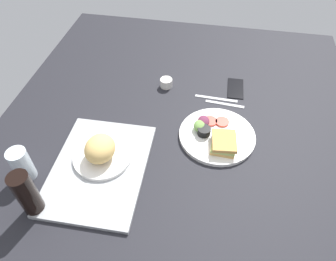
% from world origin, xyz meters
% --- Properties ---
extents(ground_plane, '(1.90, 1.50, 0.03)m').
position_xyz_m(ground_plane, '(0.00, 0.00, -0.01)').
color(ground_plane, black).
extents(serving_tray, '(0.46, 0.34, 0.02)m').
position_xyz_m(serving_tray, '(-0.18, 0.25, 0.01)').
color(serving_tray, '#9EA0A3').
rests_on(serving_tray, ground_plane).
extents(bread_plate_near, '(0.22, 0.22, 0.10)m').
position_xyz_m(bread_plate_near, '(-0.14, 0.25, 0.05)').
color(bread_plate_near, white).
rests_on(bread_plate_near, serving_tray).
extents(plate_with_salad, '(0.30, 0.30, 0.05)m').
position_xyz_m(plate_with_salad, '(0.05, -0.16, 0.02)').
color(plate_with_salad, white).
rests_on(plate_with_salad, ground_plane).
extents(drinking_glass, '(0.07, 0.07, 0.13)m').
position_xyz_m(drinking_glass, '(-0.25, 0.49, 0.07)').
color(drinking_glass, silver).
rests_on(drinking_glass, ground_plane).
extents(soda_bottle, '(0.06, 0.06, 0.19)m').
position_xyz_m(soda_bottle, '(-0.37, 0.40, 0.09)').
color(soda_bottle, black).
rests_on(soda_bottle, ground_plane).
extents(espresso_cup, '(0.06, 0.06, 0.04)m').
position_xyz_m(espresso_cup, '(0.33, 0.10, 0.02)').
color(espresso_cup, silver).
rests_on(espresso_cup, ground_plane).
extents(fork, '(0.03, 0.17, 0.01)m').
position_xyz_m(fork, '(0.26, -0.18, 0.00)').
color(fork, '#B7B7BC').
rests_on(fork, ground_plane).
extents(knife, '(0.02, 0.19, 0.01)m').
position_xyz_m(knife, '(0.29, -0.14, 0.00)').
color(knife, '#B7B7BC').
rests_on(knife, ground_plane).
extents(cell_phone, '(0.15, 0.08, 0.01)m').
position_xyz_m(cell_phone, '(0.37, -0.22, 0.00)').
color(cell_phone, black).
rests_on(cell_phone, ground_plane).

